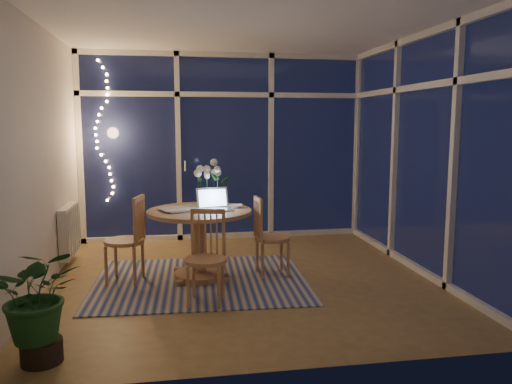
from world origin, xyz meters
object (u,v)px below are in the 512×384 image
chair_left (124,239)px  flower_vase (211,196)px  laptop (216,199)px  chair_front (206,258)px  dining_table (200,244)px  potted_plant (39,310)px  chair_right (272,236)px

chair_left → flower_vase: (0.92, 0.23, 0.39)m
laptop → chair_front: bearing=-114.0°
dining_table → chair_front: (0.01, -0.77, 0.06)m
laptop → potted_plant: size_ratio=0.44×
dining_table → chair_right: chair_right is taller
chair_front → laptop: laptop is taller
chair_front → potted_plant: (-1.19, -0.93, -0.05)m
dining_table → flower_vase: size_ratio=5.17×
laptop → potted_plant: (-1.35, -1.64, -0.48)m
dining_table → potted_plant: size_ratio=1.43×
dining_table → potted_plant: bearing=-124.8°
chair_front → flower_vase: 1.09m
dining_table → chair_left: chair_left is taller
potted_plant → chair_right: bearing=40.6°
chair_front → laptop: bearing=90.4°
chair_front → flower_vase: bearing=95.2°
chair_front → potted_plant: chair_front is taller
chair_left → flower_vase: size_ratio=4.38×
laptop → flower_vase: laptop is taller
potted_plant → chair_left: bearing=76.5°
chair_left → flower_vase: flower_vase is taller
chair_left → laptop: 1.02m
dining_table → flower_vase: (0.14, 0.22, 0.48)m
dining_table → laptop: size_ratio=3.22×
dining_table → chair_front: 0.78m
chair_right → potted_plant: 2.58m
chair_left → laptop: laptop is taller
dining_table → chair_right: size_ratio=1.24×
potted_plant → flower_vase: bearing=55.5°
dining_table → flower_vase: 0.54m
dining_table → chair_left: size_ratio=1.18×
chair_left → chair_right: 1.55m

